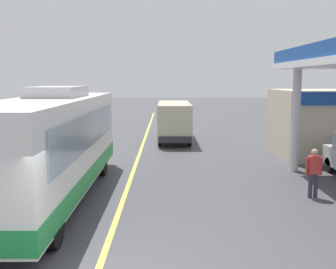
% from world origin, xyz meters
% --- Properties ---
extents(ground, '(120.00, 120.00, 0.00)m').
position_xyz_m(ground, '(0.00, 20.00, 0.00)').
color(ground, '#424247').
extents(lane_divider_stripe, '(0.16, 50.00, 0.01)m').
position_xyz_m(lane_divider_stripe, '(0.00, 15.00, 0.00)').
color(lane_divider_stripe, '#D8CC4C').
rests_on(lane_divider_stripe, ground).
extents(coach_bus_main, '(2.60, 11.04, 3.69)m').
position_xyz_m(coach_bus_main, '(-2.33, 5.99, 1.72)').
color(coach_bus_main, white).
rests_on(coach_bus_main, ground).
extents(minibus_opposing_lane, '(2.04, 6.13, 2.44)m').
position_xyz_m(minibus_opposing_lane, '(1.93, 18.54, 1.47)').
color(minibus_opposing_lane, '#BFB799').
rests_on(minibus_opposing_lane, ground).
extents(pedestrian_near_pump, '(0.55, 0.22, 1.66)m').
position_xyz_m(pedestrian_near_pump, '(6.32, 6.09, 0.93)').
color(pedestrian_near_pump, '#33333F').
rests_on(pedestrian_near_pump, ground).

